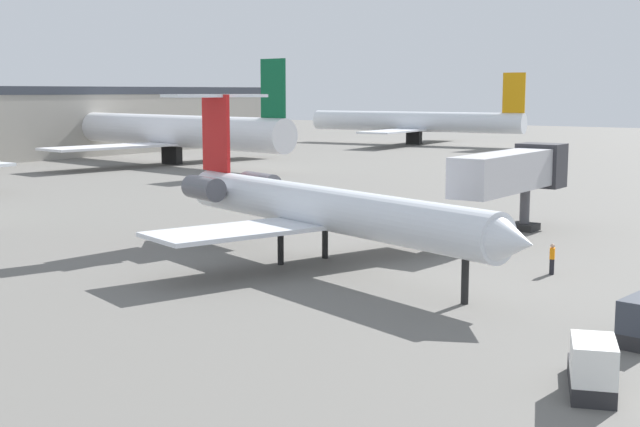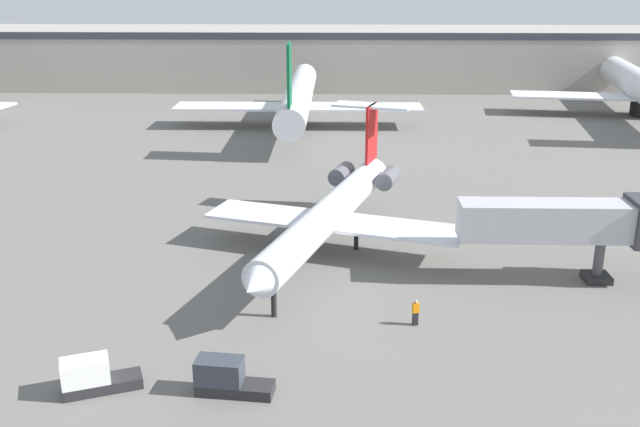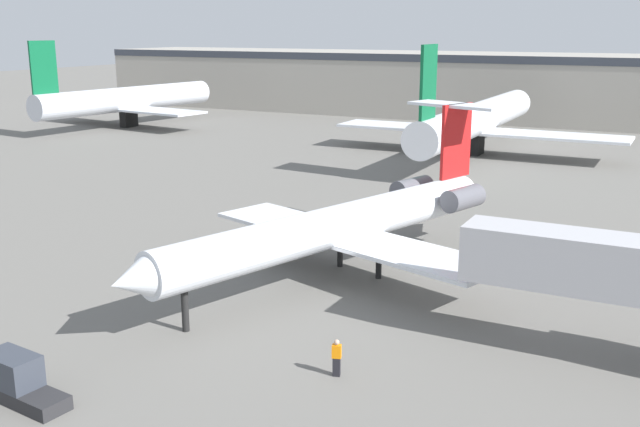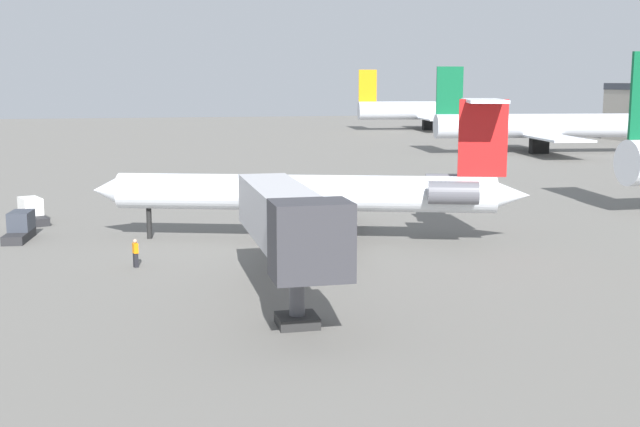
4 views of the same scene
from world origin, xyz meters
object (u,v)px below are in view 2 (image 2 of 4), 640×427
baggage_tug_lead (226,378)px  parked_airliner_centre (298,97)px  regional_jet (333,209)px  baggage_tug_trailing (93,377)px  ground_crew_marshaller (416,312)px  jet_bridge (576,222)px

baggage_tug_lead → parked_airliner_centre: bearing=89.8°
regional_jet → baggage_tug_trailing: size_ratio=6.86×
regional_jet → ground_crew_marshaller: (5.15, -12.32, -2.59)m
jet_bridge → baggage_tug_lead: bearing=-146.2°
regional_jet → baggage_tug_lead: bearing=-105.0°
baggage_tug_trailing → baggage_tug_lead: bearing=0.3°
baggage_tug_trailing → jet_bridge: bearing=27.1°
jet_bridge → baggage_tug_trailing: size_ratio=3.31×
ground_crew_marshaller → baggage_tug_lead: 13.09m
ground_crew_marshaller → regional_jet: bearing=112.7°
regional_jet → baggage_tug_lead: regional_jet is taller
ground_crew_marshaller → baggage_tug_trailing: (-17.46, -7.81, -0.02)m
ground_crew_marshaller → baggage_tug_lead: size_ratio=0.41×
regional_jet → jet_bridge: size_ratio=2.07×
ground_crew_marshaller → parked_airliner_centre: bearing=99.9°
baggage_tug_trailing → regional_jet: bearing=58.6°
regional_jet → baggage_tug_lead: (-5.38, -20.09, -2.61)m
parked_airliner_centre → ground_crew_marshaller: bearing=-80.1°
jet_bridge → parked_airliner_centre: size_ratio=0.34×
baggage_tug_lead → parked_airliner_centre: 66.94m
jet_bridge → ground_crew_marshaller: 13.95m
baggage_tug_lead → regional_jet: bearing=75.0°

